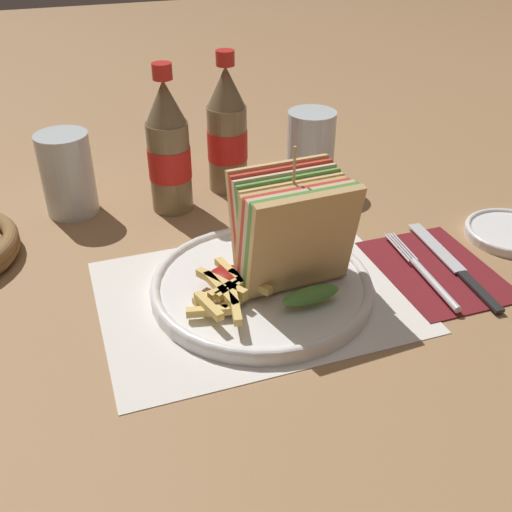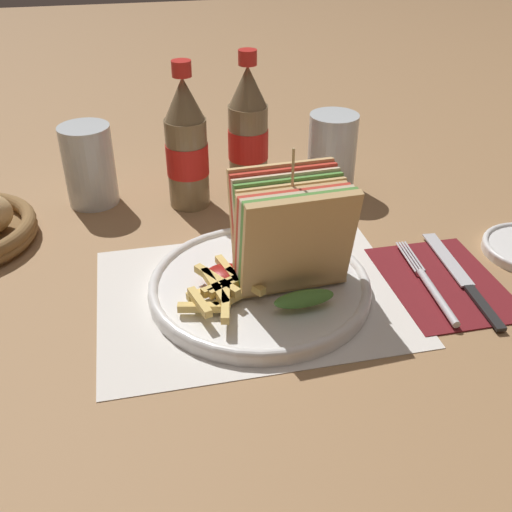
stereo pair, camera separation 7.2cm
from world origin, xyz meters
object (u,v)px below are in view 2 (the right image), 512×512
club_sandwich (291,235)px  fork (431,288)px  plate_main (260,285)px  glass_near (332,157)px  knife (462,278)px  coke_bottle_far (248,132)px  coke_bottle_near (187,147)px  glass_far (90,171)px

club_sandwich → fork: 0.19m
plate_main → glass_near: size_ratio=2.19×
club_sandwich → knife: bearing=-6.7°
club_sandwich → coke_bottle_far: (0.01, 0.30, 0.01)m
coke_bottle_far → plate_main: bearing=-99.1°
fork → knife: 0.05m
club_sandwich → glass_near: club_sandwich is taller
knife → coke_bottle_near: bearing=141.0°
fork → knife: bearing=20.7°
plate_main → fork: plate_main is taller
plate_main → coke_bottle_far: size_ratio=1.23×
club_sandwich → fork: size_ratio=0.96×
plate_main → fork: (0.20, -0.05, -0.00)m
coke_bottle_near → coke_bottle_far: 0.11m
coke_bottle_far → club_sandwich: bearing=-92.2°
knife → coke_bottle_far: (-0.20, 0.32, 0.09)m
knife → coke_bottle_near: 0.43m
plate_main → fork: bearing=-13.0°
knife → coke_bottle_far: coke_bottle_far is taller
fork → knife: fork is taller
coke_bottle_far → fork: bearing=-65.2°
coke_bottle_far → glass_far: 0.25m
plate_main → knife: (0.25, -0.03, -0.00)m
club_sandwich → knife: 0.23m
club_sandwich → coke_bottle_far: 0.30m
plate_main → glass_near: glass_near is taller
club_sandwich → fork: bearing=-13.4°
plate_main → glass_near: 0.31m
glass_near → glass_far: (-0.37, 0.03, -0.00)m
fork → glass_near: (-0.03, 0.30, 0.04)m
plate_main → glass_near: bearing=56.0°
fork → glass_far: bearing=144.0°
coke_bottle_far → glass_far: (-0.24, -0.00, -0.04)m
coke_bottle_near → glass_near: 0.23m
plate_main → coke_bottle_far: bearing=80.9°
coke_bottle_near → coke_bottle_far: bearing=21.1°
knife → glass_far: bearing=148.4°
plate_main → glass_far: glass_far is taller
plate_main → club_sandwich: club_sandwich is taller
glass_far → club_sandwich: bearing=-51.8°
fork → glass_far: (-0.40, 0.34, 0.04)m
glass_far → glass_near: bearing=-4.7°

